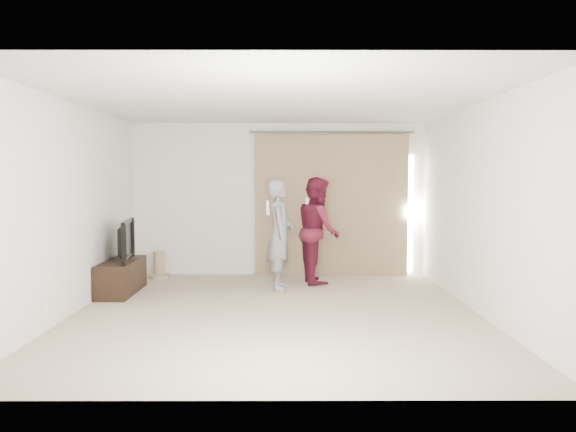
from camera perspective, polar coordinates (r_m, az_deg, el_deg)
The scene contains 10 objects.
floor at distance 7.08m, azimuth -1.24°, elevation -9.79°, with size 5.50×5.50×0.00m, color #C0AC90.
wall_back at distance 9.63m, azimuth -0.95°, elevation 1.70°, with size 5.00×0.04×2.60m, color white.
wall_left at distance 7.37m, azimuth -21.08°, elevation 0.72°, with size 0.04×5.50×2.60m.
ceiling at distance 6.94m, azimuth -1.27°, elevation 11.57°, with size 5.00×5.50×0.01m, color silver.
curtain at distance 9.60m, azimuth 4.51°, elevation 1.10°, with size 2.80×0.11×2.46m.
tv_console at distance 8.53m, azimuth -16.56°, elevation -5.94°, with size 0.43×1.23×0.47m, color black.
tv at distance 8.46m, azimuth -16.63°, elevation -2.38°, with size 1.03×0.13×0.59m, color black.
scratching_post at distance 9.63m, azimuth -12.94°, elevation -5.10°, with size 0.34×0.34×0.45m.
person_man at distance 8.40m, azimuth -0.83°, elevation -1.89°, with size 0.41×0.61×1.65m.
person_woman at distance 8.93m, azimuth 3.06°, elevation -1.43°, with size 0.74×0.90×1.68m.
Camera 1 is at (0.13, -6.87, 1.69)m, focal length 35.00 mm.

